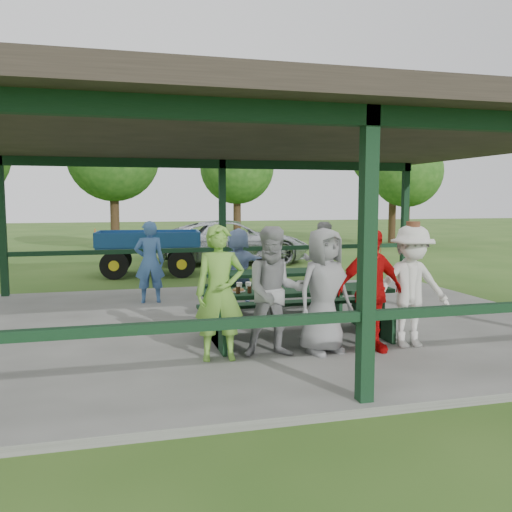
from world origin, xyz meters
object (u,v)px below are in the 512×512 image
object	(u,v)px
picnic_table_far	(273,286)
contestant_grey_left	(275,292)
contestant_green	(220,293)
contestant_grey_mid	(324,291)
spectator_blue	(150,262)
contestant_white_fedora	(411,286)
spectator_grey	(322,261)
picnic_table_near	(297,306)
spectator_lblue	(238,267)
farm_trailer	(149,252)
contestant_red	(370,290)
pickup_truck	(233,242)

from	to	relation	value
picnic_table_far	contestant_grey_left	size ratio (longest dim) A/B	1.45
contestant_green	contestant_grey_mid	xyz separation A→B (m)	(1.42, -0.04, -0.03)
contestant_grey_left	spectator_blue	xyz separation A→B (m)	(-1.37, 4.26, -0.04)
contestant_white_fedora	spectator_grey	size ratio (longest dim) A/B	1.09
picnic_table_near	spectator_lblue	world-z (taller)	spectator_lblue
farm_trailer	picnic_table_near	bearing A→B (deg)	-73.34
picnic_table_near	contestant_grey_left	distance (m)	1.08
contestant_red	spectator_grey	distance (m)	3.91
picnic_table_near	contestant_white_fedora	xyz separation A→B (m)	(1.41, -0.84, 0.38)
spectator_lblue	contestant_white_fedora	bearing A→B (deg)	114.03
spectator_grey	contestant_grey_left	bearing A→B (deg)	76.99
spectator_lblue	farm_trailer	size ratio (longest dim) A/B	0.39
contestant_grey_mid	pickup_truck	bearing A→B (deg)	67.72
contestant_red	pickup_truck	size ratio (longest dim) A/B	0.32
spectator_blue	contestant_grey_left	bearing A→B (deg)	109.20
pickup_truck	contestant_white_fedora	bearing A→B (deg)	-173.28
spectator_lblue	pickup_truck	bearing A→B (deg)	-102.98
contestant_grey_mid	farm_trailer	size ratio (longest dim) A/B	0.43
contestant_green	contestant_red	distance (m)	2.06
picnic_table_near	spectator_blue	size ratio (longest dim) A/B	1.72
contestant_red	spectator_grey	world-z (taller)	contestant_red
contestant_white_fedora	spectator_grey	xyz separation A→B (m)	(0.13, 3.74, -0.05)
contestant_red	spectator_lblue	distance (m)	3.79
contestant_grey_mid	pickup_truck	xyz separation A→B (m)	(1.21, 11.39, -0.22)
contestant_red	contestant_white_fedora	size ratio (longest dim) A/B	0.95
spectator_blue	spectator_grey	xyz separation A→B (m)	(3.50, -0.54, -0.02)
contestant_grey_left	spectator_lblue	bearing A→B (deg)	91.55
contestant_grey_mid	contestant_white_fedora	distance (m)	1.31
picnic_table_far	pickup_truck	world-z (taller)	pickup_truck
spectator_grey	picnic_table_near	bearing A→B (deg)	78.81
farm_trailer	contestant_green	bearing A→B (deg)	-82.61
spectator_lblue	picnic_table_far	bearing A→B (deg)	123.30
contestant_grey_left	contestant_grey_mid	bearing A→B (deg)	5.17
contestant_green	contestant_white_fedora	bearing A→B (deg)	3.46
contestant_grey_left	pickup_truck	distance (m)	11.53
contestant_grey_left	pickup_truck	size ratio (longest dim) A/B	0.33
contestant_white_fedora	pickup_truck	size ratio (longest dim) A/B	0.34
contestant_red	picnic_table_near	bearing A→B (deg)	121.91
contestant_grey_mid	contestant_red	size ratio (longest dim) A/B	1.01
contestant_red	pickup_truck	distance (m)	11.51
contestant_green	spectator_blue	size ratio (longest dim) A/B	1.06
contestant_grey_mid	spectator_grey	distance (m)	4.00
contestant_grey_mid	spectator_lblue	size ratio (longest dim) A/B	1.12
contestant_white_fedora	spectator_blue	world-z (taller)	contestant_white_fedora
spectator_grey	spectator_lblue	bearing A→B (deg)	22.16
spectator_blue	spectator_lblue	bearing A→B (deg)	158.18
contestant_grey_mid	farm_trailer	world-z (taller)	contestant_grey_mid
contestant_grey_left	contestant_grey_mid	size ratio (longest dim) A/B	1.02
contestant_grey_mid	spectator_blue	size ratio (longest dim) A/B	1.03
picnic_table_far	spectator_grey	distance (m)	1.64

